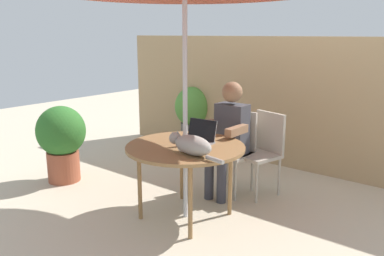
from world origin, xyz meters
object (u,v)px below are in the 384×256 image
at_px(potted_plant_near_fence, 62,138).
at_px(laptop, 199,136).
at_px(patio_table, 185,151).
at_px(cat, 191,145).
at_px(chair_empty, 263,146).
at_px(chair_occupied, 236,145).
at_px(person_seated, 228,132).
at_px(potted_plant_by_chair, 192,113).

bearing_deg(potted_plant_near_fence, laptop, 10.45).
height_order(patio_table, potted_plant_near_fence, potted_plant_near_fence).
distance_m(laptop, cat, 0.39).
height_order(chair_empty, cat, chair_empty).
xyz_separation_m(chair_occupied, potted_plant_near_fence, (-1.77, -1.04, -0.01)).
bearing_deg(patio_table, person_seated, 90.00).
height_order(person_seated, cat, person_seated).
relative_size(person_seated, laptop, 3.93).
bearing_deg(potted_plant_by_chair, person_seated, -39.86).
distance_m(chair_occupied, cat, 1.11).
xyz_separation_m(chair_empty, person_seated, (-0.28, -0.29, 0.17)).
bearing_deg(patio_table, cat, -40.27).
bearing_deg(chair_occupied, potted_plant_by_chair, 143.96).
distance_m(cat, potted_plant_by_chair, 2.72).
bearing_deg(laptop, chair_occupied, 92.72).
bearing_deg(chair_empty, chair_occupied, -155.07).
relative_size(chair_occupied, person_seated, 0.73).
height_order(chair_occupied, potted_plant_near_fence, potted_plant_near_fence).
height_order(person_seated, potted_plant_by_chair, person_seated).
height_order(chair_occupied, cat, chair_occupied).
xyz_separation_m(chair_empty, cat, (-0.07, -1.18, 0.27)).
relative_size(chair_empty, cat, 1.39).
bearing_deg(cat, laptop, 117.02).
distance_m(chair_empty, laptop, 0.91).
bearing_deg(chair_empty, person_seated, -133.99).
relative_size(patio_table, person_seated, 0.90).
distance_m(chair_empty, person_seated, 0.43).
xyz_separation_m(chair_empty, laptop, (-0.24, -0.84, 0.25)).
xyz_separation_m(chair_occupied, laptop, (0.03, -0.71, 0.25)).
bearing_deg(person_seated, chair_occupied, 90.00).
xyz_separation_m(person_seated, laptop, (0.03, -0.55, 0.08)).
bearing_deg(laptop, chair_empty, 73.80).
bearing_deg(laptop, cat, -62.98).
height_order(patio_table, cat, cat).
distance_m(cat, potted_plant_near_fence, 2.00).
distance_m(patio_table, potted_plant_near_fence, 1.78).
bearing_deg(potted_plant_near_fence, person_seated, 26.52).
relative_size(laptop, potted_plant_by_chair, 0.33).
bearing_deg(laptop, person_seated, 93.50).
distance_m(patio_table, chair_occupied, 0.89).
distance_m(person_seated, laptop, 0.56).
bearing_deg(chair_occupied, chair_empty, 24.93).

